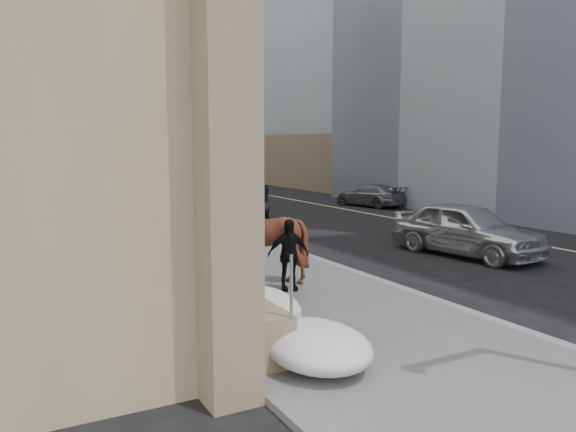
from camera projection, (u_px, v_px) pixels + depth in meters
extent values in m
plane|color=black|center=(325.00, 321.00, 10.64)|extent=(140.00, 140.00, 0.00)
cube|color=#59595C|center=(172.00, 239.00, 19.39)|extent=(5.00, 80.00, 0.12)
cube|color=slate|center=(242.00, 233.00, 20.61)|extent=(0.24, 80.00, 0.12)
cube|color=#BFB78C|center=(409.00, 221.00, 24.29)|extent=(0.15, 70.00, 0.01)
cube|color=#806952|center=(66.00, 204.00, 27.04)|extent=(1.10, 44.00, 0.90)
cylinder|color=silver|center=(75.00, 185.00, 27.13)|extent=(0.06, 42.00, 0.06)
cube|color=black|center=(72.00, 125.00, 20.25)|extent=(0.20, 2.20, 4.50)
cube|color=#806952|center=(493.00, 172.00, 26.37)|extent=(2.00, 80.00, 4.00)
cube|color=slate|center=(75.00, 48.00, 63.21)|extent=(30.00, 12.00, 28.00)
cylinder|color=#2D2D30|center=(209.00, 128.00, 23.73)|extent=(0.18, 0.18, 8.00)
cube|color=#2D2D30|center=(189.00, 31.00, 22.86)|extent=(1.60, 0.15, 0.12)
cylinder|color=#2D2D30|center=(172.00, 33.00, 22.55)|extent=(0.24, 0.24, 0.30)
cylinder|color=#2D2D30|center=(115.00, 134.00, 41.24)|extent=(0.18, 0.18, 8.00)
cube|color=#2D2D30|center=(101.00, 80.00, 40.36)|extent=(1.60, 0.15, 0.12)
cylinder|color=#2D2D30|center=(91.00, 81.00, 40.05)|extent=(0.24, 0.24, 0.30)
cylinder|color=#2D2D30|center=(161.00, 150.00, 30.91)|extent=(0.20, 0.20, 6.00)
cylinder|color=#2D2D30|center=(122.00, 97.00, 29.62)|extent=(4.00, 0.16, 0.16)
imported|color=black|center=(93.00, 105.00, 28.98)|extent=(0.18, 0.22, 1.10)
ellipsoid|color=silver|center=(255.00, 308.00, 9.91)|extent=(1.50, 2.10, 0.68)
ellipsoid|color=silver|center=(187.00, 264.00, 13.43)|extent=(1.60, 2.20, 0.72)
ellipsoid|color=silver|center=(142.00, 240.00, 16.89)|extent=(1.40, 2.00, 0.64)
ellipsoid|color=silver|center=(120.00, 222.00, 20.45)|extent=(1.70, 2.30, 0.76)
ellipsoid|color=silver|center=(98.00, 212.00, 23.91)|extent=(1.50, 2.10, 0.66)
imported|color=#57361A|center=(205.00, 231.00, 13.91)|extent=(1.56, 2.70, 2.15)
imported|color=black|center=(203.00, 198.00, 13.93)|extent=(0.69, 0.51, 1.72)
imported|color=#492015|center=(259.00, 238.00, 13.17)|extent=(1.79, 1.98, 2.04)
imported|color=black|center=(257.00, 204.00, 13.20)|extent=(0.89, 0.72, 1.72)
imported|color=black|center=(288.00, 255.00, 12.32)|extent=(1.00, 0.59, 1.59)
imported|color=silver|center=(466.00, 229.00, 16.77)|extent=(2.52, 4.93, 1.61)
imported|color=slate|center=(370.00, 195.00, 29.97)|extent=(2.52, 4.34, 1.18)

